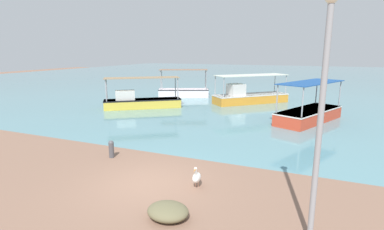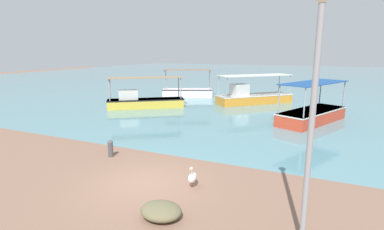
{
  "view_description": "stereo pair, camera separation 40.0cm",
  "coord_description": "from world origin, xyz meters",
  "px_view_note": "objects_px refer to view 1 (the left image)",
  "views": [
    {
      "loc": [
        5.33,
        -8.5,
        4.64
      ],
      "look_at": [
        -0.56,
        5.43,
        1.39
      ],
      "focal_mm": 28.0,
      "sensor_mm": 36.0,
      "label": 1
    },
    {
      "loc": [
        5.7,
        -8.34,
        4.64
      ],
      "look_at": [
        -0.56,
        5.43,
        1.39
      ],
      "focal_mm": 28.0,
      "sensor_mm": 36.0,
      "label": 2
    }
  ],
  "objects_px": {
    "pelican": "(197,177)",
    "mooring_bollard": "(111,148)",
    "lamp_post": "(321,111)",
    "fishing_boat_outer": "(184,91)",
    "fishing_boat_near_right": "(249,96)",
    "net_pile": "(168,211)",
    "fishing_boat_near_left": "(309,113)",
    "fishing_boat_far_left": "(141,101)"
  },
  "relations": [
    {
      "from": "pelican",
      "to": "mooring_bollard",
      "type": "bearing_deg",
      "value": 164.31
    },
    {
      "from": "lamp_post",
      "to": "fishing_boat_outer",
      "type": "bearing_deg",
      "value": 122.04
    },
    {
      "from": "fishing_boat_outer",
      "to": "lamp_post",
      "type": "distance_m",
      "value": 24.22
    },
    {
      "from": "pelican",
      "to": "mooring_bollard",
      "type": "distance_m",
      "value": 4.77
    },
    {
      "from": "fishing_boat_near_right",
      "to": "net_pile",
      "type": "distance_m",
      "value": 19.99
    },
    {
      "from": "fishing_boat_near_left",
      "to": "fishing_boat_far_left",
      "type": "relative_size",
      "value": 1.05
    },
    {
      "from": "fishing_boat_near_right",
      "to": "mooring_bollard",
      "type": "bearing_deg",
      "value": -98.65
    },
    {
      "from": "fishing_boat_near_left",
      "to": "net_pile",
      "type": "xyz_separation_m",
      "value": [
        -3.2,
        -14.23,
        -0.35
      ]
    },
    {
      "from": "fishing_boat_near_left",
      "to": "fishing_boat_outer",
      "type": "bearing_deg",
      "value": 151.37
    },
    {
      "from": "fishing_boat_near_right",
      "to": "mooring_bollard",
      "type": "relative_size",
      "value": 8.06
    },
    {
      "from": "fishing_boat_near_right",
      "to": "fishing_boat_outer",
      "type": "bearing_deg",
      "value": 171.56
    },
    {
      "from": "fishing_boat_far_left",
      "to": "mooring_bollard",
      "type": "distance_m",
      "value": 11.73
    },
    {
      "from": "net_pile",
      "to": "pelican",
      "type": "bearing_deg",
      "value": 89.89
    },
    {
      "from": "fishing_boat_outer",
      "to": "net_pile",
      "type": "relative_size",
      "value": 4.39
    },
    {
      "from": "pelican",
      "to": "lamp_post",
      "type": "bearing_deg",
      "value": -23.71
    },
    {
      "from": "fishing_boat_near_right",
      "to": "fishing_boat_far_left",
      "type": "xyz_separation_m",
      "value": [
        -7.68,
        -5.93,
        -0.03
      ]
    },
    {
      "from": "fishing_boat_near_left",
      "to": "net_pile",
      "type": "bearing_deg",
      "value": -102.67
    },
    {
      "from": "fishing_boat_near_left",
      "to": "mooring_bollard",
      "type": "bearing_deg",
      "value": -125.8
    },
    {
      "from": "net_pile",
      "to": "fishing_boat_far_left",
      "type": "bearing_deg",
      "value": 125.0
    },
    {
      "from": "fishing_boat_near_left",
      "to": "fishing_boat_far_left",
      "type": "distance_m",
      "value": 12.97
    },
    {
      "from": "pelican",
      "to": "net_pile",
      "type": "relative_size",
      "value": 0.67
    },
    {
      "from": "fishing_boat_near_left",
      "to": "mooring_bollard",
      "type": "distance_m",
      "value": 13.31
    },
    {
      "from": "fishing_boat_outer",
      "to": "pelican",
      "type": "height_order",
      "value": "fishing_boat_outer"
    },
    {
      "from": "mooring_bollard",
      "to": "fishing_boat_near_right",
      "type": "bearing_deg",
      "value": 81.35
    },
    {
      "from": "fishing_boat_far_left",
      "to": "lamp_post",
      "type": "distance_m",
      "value": 19.24
    },
    {
      "from": "fishing_boat_outer",
      "to": "lamp_post",
      "type": "height_order",
      "value": "lamp_post"
    },
    {
      "from": "pelican",
      "to": "net_pile",
      "type": "xyz_separation_m",
      "value": [
        -0.0,
        -2.14,
        -0.16
      ]
    },
    {
      "from": "mooring_bollard",
      "to": "fishing_boat_outer",
      "type": "bearing_deg",
      "value": 104.3
    },
    {
      "from": "fishing_boat_outer",
      "to": "lamp_post",
      "type": "xyz_separation_m",
      "value": [
        12.77,
        -20.4,
        2.72
      ]
    },
    {
      "from": "lamp_post",
      "to": "mooring_bollard",
      "type": "bearing_deg",
      "value": 160.62
    },
    {
      "from": "fishing_boat_far_left",
      "to": "mooring_bollard",
      "type": "relative_size",
      "value": 7.56
    },
    {
      "from": "fishing_boat_far_left",
      "to": "pelican",
      "type": "height_order",
      "value": "fishing_boat_far_left"
    },
    {
      "from": "fishing_boat_near_right",
      "to": "fishing_boat_far_left",
      "type": "relative_size",
      "value": 1.07
    },
    {
      "from": "fishing_boat_far_left",
      "to": "pelican",
      "type": "xyz_separation_m",
      "value": [
        9.77,
        -11.81,
        -0.24
      ]
    },
    {
      "from": "fishing_boat_far_left",
      "to": "lamp_post",
      "type": "height_order",
      "value": "lamp_post"
    },
    {
      "from": "fishing_boat_near_left",
      "to": "net_pile",
      "type": "distance_m",
      "value": 14.59
    },
    {
      "from": "fishing_boat_near_right",
      "to": "pelican",
      "type": "distance_m",
      "value": 17.86
    },
    {
      "from": "fishing_boat_outer",
      "to": "mooring_bollard",
      "type": "bearing_deg",
      "value": -75.7
    },
    {
      "from": "fishing_boat_near_left",
      "to": "lamp_post",
      "type": "distance_m",
      "value": 14.0
    },
    {
      "from": "lamp_post",
      "to": "mooring_bollard",
      "type": "relative_size",
      "value": 7.54
    },
    {
      "from": "fishing_boat_near_left",
      "to": "fishing_boat_near_right",
      "type": "bearing_deg",
      "value": 133.09
    },
    {
      "from": "fishing_boat_far_left",
      "to": "net_pile",
      "type": "bearing_deg",
      "value": -55.0
    }
  ]
}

